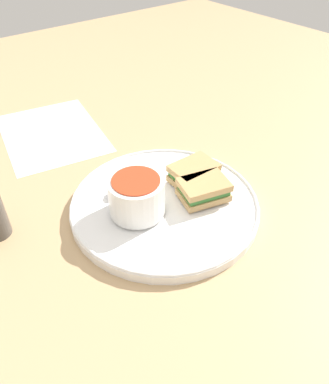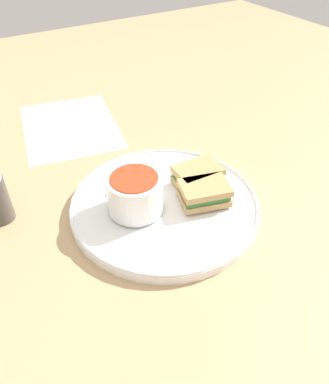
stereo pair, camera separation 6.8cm
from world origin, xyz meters
name	(u,v)px [view 1 (the left image)]	position (x,y,z in m)	size (l,w,h in m)	color
ground_plane	(165,209)	(0.00, 0.00, 0.00)	(2.40, 2.40, 0.00)	tan
plate	(165,204)	(0.00, 0.00, 0.01)	(0.35, 0.35, 0.02)	white
soup_bowl	(137,196)	(0.06, -0.01, 0.06)	(0.10, 0.10, 0.07)	white
spoon	(116,190)	(0.06, -0.08, 0.03)	(0.11, 0.06, 0.01)	silver
sandwich_half_near	(204,190)	(-0.06, 0.04, 0.04)	(0.10, 0.08, 0.04)	tan
sandwich_half_far	(194,173)	(-0.08, -0.01, 0.04)	(0.09, 0.07, 0.04)	tan
menu_sheet	(52,133)	(0.04, -0.39, 0.00)	(0.28, 0.34, 0.00)	white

